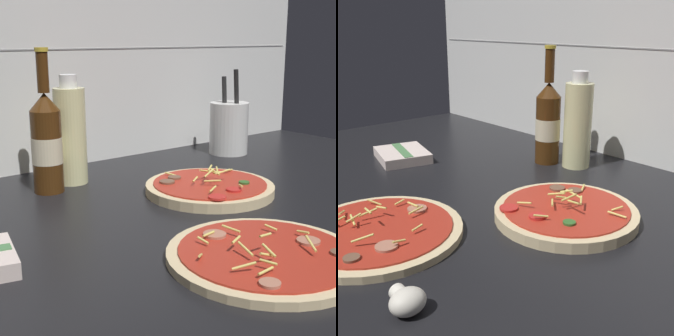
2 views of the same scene
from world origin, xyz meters
TOP-DOWN VIEW (x-y plane):
  - counter_slab at (0.00, 0.00)cm, footprint 160.00×90.00cm
  - tile_backsplash at (0.00, 45.50)cm, footprint 160.00×1.13cm
  - pizza_near at (-4.28, -20.80)cm, footprint 27.85×27.85cm
  - pizza_far at (11.61, 7.39)cm, footprint 25.55×25.55cm
  - beer_bottle at (-12.76, 28.43)cm, footprint 6.07×6.07cm
  - oil_bottle at (-5.90, 31.38)cm, footprint 6.59×6.59cm
  - utensil_crock at (40.53, 30.83)cm, footprint 10.13×10.13cm

SIDE VIEW (x-z plane):
  - counter_slab at x=0.00cm, z-range 0.00..2.50cm
  - pizza_near at x=-4.28cm, z-range 0.97..5.54cm
  - pizza_far at x=11.61cm, z-range 0.78..6.40cm
  - utensil_crock at x=40.53cm, z-range -1.65..20.64cm
  - beer_bottle at x=-12.76cm, z-range -1.36..26.99cm
  - oil_bottle at x=-5.90cm, z-range 1.58..24.43cm
  - tile_backsplash at x=0.00cm, z-range 0.00..60.00cm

